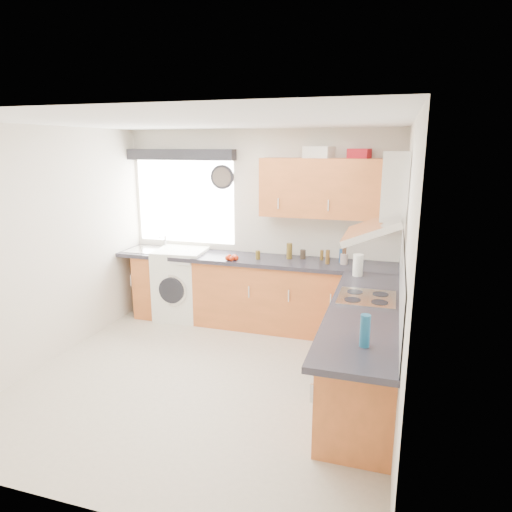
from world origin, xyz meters
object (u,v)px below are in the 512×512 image
(washing_machine, at_px, (182,284))
(upper_cabinets, at_px, (331,188))
(oven, at_px, (364,346))
(extractor_hood, at_px, (384,207))

(washing_machine, bearing_deg, upper_cabinets, -1.89)
(oven, xyz_separation_m, extractor_hood, (0.10, -0.00, 1.34))
(oven, xyz_separation_m, upper_cabinets, (-0.55, 1.32, 1.38))
(upper_cabinets, height_order, washing_machine, upper_cabinets)
(oven, relative_size, washing_machine, 0.90)
(extractor_hood, relative_size, washing_machine, 0.82)
(oven, distance_m, upper_cabinets, 1.99)
(oven, bearing_deg, extractor_hood, -0.00)
(extractor_hood, xyz_separation_m, upper_cabinets, (-0.65, 1.33, 0.03))
(oven, distance_m, extractor_hood, 1.35)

